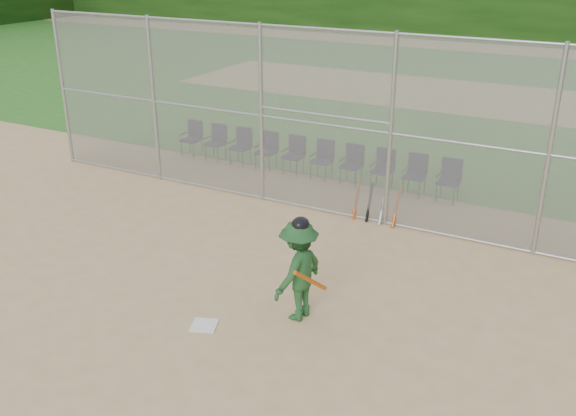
% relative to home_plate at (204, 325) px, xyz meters
% --- Properties ---
extents(ground, '(100.00, 100.00, 0.00)m').
position_rel_home_plate_xyz_m(ground, '(0.15, 0.02, -0.01)').
color(ground, tan).
rests_on(ground, ground).
extents(grass_strip, '(100.00, 100.00, 0.00)m').
position_rel_home_plate_xyz_m(grass_strip, '(0.15, 18.02, -0.00)').
color(grass_strip, '#27641E').
rests_on(grass_strip, ground).
extents(dirt_patch_far, '(24.00, 24.00, 0.00)m').
position_rel_home_plate_xyz_m(dirt_patch_far, '(0.15, 18.02, -0.00)').
color(dirt_patch_far, tan).
rests_on(dirt_patch_far, ground).
extents(backstop_fence, '(16.09, 0.09, 4.00)m').
position_rel_home_plate_xyz_m(backstop_fence, '(0.15, 5.02, 2.06)').
color(backstop_fence, gray).
rests_on(backstop_fence, ground).
extents(home_plate, '(0.50, 0.50, 0.02)m').
position_rel_home_plate_xyz_m(home_plate, '(0.00, 0.00, 0.00)').
color(home_plate, silver).
rests_on(home_plate, ground).
extents(batter_at_plate, '(0.92, 1.33, 1.74)m').
position_rel_home_plate_xyz_m(batter_at_plate, '(1.17, 0.93, 0.83)').
color(batter_at_plate, '#1D4922').
rests_on(batter_at_plate, ground).
extents(spare_bats, '(0.96, 0.41, 0.82)m').
position_rel_home_plate_xyz_m(spare_bats, '(0.90, 5.09, 0.40)').
color(spare_bats, '#D84C14').
rests_on(spare_bats, ground).
extents(chair_0, '(0.54, 0.52, 0.96)m').
position_rel_home_plate_xyz_m(chair_0, '(-5.29, 6.98, 0.47)').
color(chair_0, black).
rests_on(chair_0, ground).
extents(chair_1, '(0.54, 0.52, 0.96)m').
position_rel_home_plate_xyz_m(chair_1, '(-4.49, 6.98, 0.47)').
color(chair_1, black).
rests_on(chair_1, ground).
extents(chair_2, '(0.54, 0.52, 0.96)m').
position_rel_home_plate_xyz_m(chair_2, '(-3.68, 6.98, 0.47)').
color(chair_2, black).
rests_on(chair_2, ground).
extents(chair_3, '(0.54, 0.52, 0.96)m').
position_rel_home_plate_xyz_m(chair_3, '(-2.88, 6.98, 0.47)').
color(chair_3, black).
rests_on(chair_3, ground).
extents(chair_4, '(0.54, 0.52, 0.96)m').
position_rel_home_plate_xyz_m(chair_4, '(-2.08, 6.98, 0.47)').
color(chair_4, black).
rests_on(chair_4, ground).
extents(chair_5, '(0.54, 0.52, 0.96)m').
position_rel_home_plate_xyz_m(chair_5, '(-1.27, 6.98, 0.47)').
color(chair_5, black).
rests_on(chair_5, ground).
extents(chair_6, '(0.54, 0.52, 0.96)m').
position_rel_home_plate_xyz_m(chair_6, '(-0.47, 6.98, 0.47)').
color(chair_6, black).
rests_on(chair_6, ground).
extents(chair_7, '(0.54, 0.52, 0.96)m').
position_rel_home_plate_xyz_m(chair_7, '(0.33, 6.98, 0.47)').
color(chair_7, black).
rests_on(chair_7, ground).
extents(chair_8, '(0.54, 0.52, 0.96)m').
position_rel_home_plate_xyz_m(chair_8, '(1.13, 6.98, 0.47)').
color(chair_8, black).
rests_on(chair_8, ground).
extents(chair_9, '(0.54, 0.52, 0.96)m').
position_rel_home_plate_xyz_m(chair_9, '(1.94, 6.98, 0.47)').
color(chair_9, black).
rests_on(chair_9, ground).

